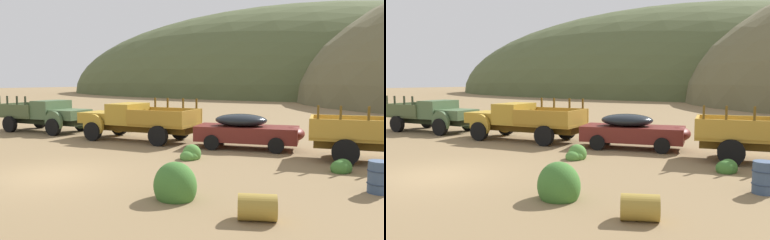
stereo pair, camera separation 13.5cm
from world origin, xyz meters
The scene contains 11 objects.
ground_plane centered at (0.00, 0.00, 0.00)m, with size 300.00×300.00×0.00m, color olive.
hill_center centered at (-19.94, 74.64, 0.00)m, with size 115.88×56.13×37.14m, color #4C5633.
truck_weathered_green centered at (-9.25, 7.11, 1.00)m, with size 5.90×3.11×2.16m.
truck_mustard centered at (-3.19, 7.41, 1.01)m, with size 6.52×3.21×2.16m.
car_oxblood centered at (3.17, 8.33, 0.82)m, with size 5.05×2.98×1.57m.
oil_drum_foreground centered at (9.14, 3.78, 0.44)m, with size 0.62×0.62×0.89m.
oil_drum_tipped centered at (7.25, 0.00, 0.30)m, with size 1.02×0.90×0.59m.
bush_between_trucks centered at (4.80, 0.30, 0.31)m, with size 1.17×1.05×1.26m.
bush_back_edge centered at (2.28, 4.85, 0.17)m, with size 0.76×0.91×0.73m.
bush_lone_scrub centered at (7.73, 5.77, 0.15)m, with size 0.67×0.70×0.58m.
bush_front_right centered at (-5.40, 10.27, 0.22)m, with size 1.10×0.93×0.88m.
Camera 1 is at (10.65, -7.77, 3.05)m, focal length 36.83 mm.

